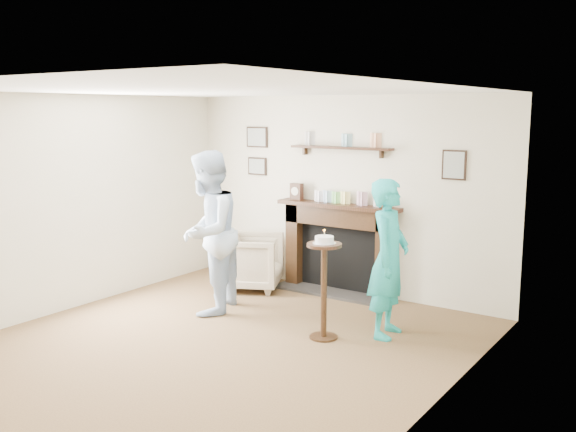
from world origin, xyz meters
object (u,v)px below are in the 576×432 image
object	(u,v)px
man	(210,311)
woman	(387,335)
armchair	(251,288)
pedestal_table	(324,272)

from	to	relation	value
man	woman	distance (m)	2.10
armchair	pedestal_table	bearing A→B (deg)	-147.13
armchair	man	distance (m)	1.08
woman	pedestal_table	world-z (taller)	pedestal_table
man	pedestal_table	size ratio (longest dim) A/B	1.64
armchair	woman	distance (m)	2.34
armchair	woman	xyz separation A→B (m)	(2.26, -0.62, 0.00)
armchair	woman	size ratio (longest dim) A/B	0.48
woman	armchair	bearing A→B (deg)	66.10
man	pedestal_table	xyz separation A→B (m)	(1.55, -0.00, 0.70)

